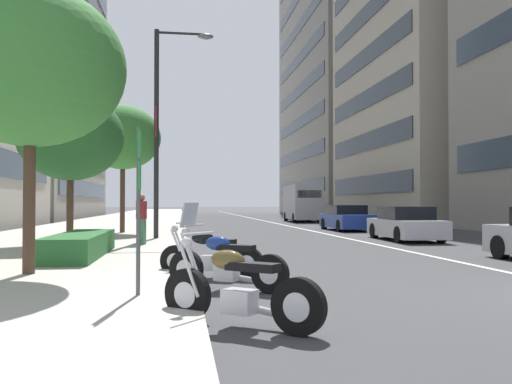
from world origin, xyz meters
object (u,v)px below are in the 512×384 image
car_following_behind (406,225)px  motorcycle_mid_row (224,264)px  street_tree_near_plaza_corner (71,136)px  street_tree_far_plaza (123,138)px  car_lead_in_lane (346,219)px  delivery_van_ahead (302,202)px  motorcycle_by_sign_pole (210,257)px  street_lamp_with_banners (165,113)px  street_tree_by_lamp_post (30,67)px  motorcycle_far_end_row (238,292)px  parking_sign_by_curb (139,190)px  pedestrian_on_plaza (141,219)px

car_following_behind → motorcycle_mid_row: bearing=146.4°
street_tree_near_plaza_corner → street_tree_far_plaza: bearing=-8.1°
street_tree_far_plaza → car_lead_in_lane: bearing=-74.5°
car_lead_in_lane → delivery_van_ahead: 13.60m
motorcycle_by_sign_pole → street_lamp_with_banners: size_ratio=0.25×
car_following_behind → street_tree_by_lamp_post: (-9.59, 11.54, 3.39)m
motorcycle_far_end_row → street_tree_near_plaza_corner: 12.79m
parking_sign_by_curb → street_lamp_with_banners: size_ratio=0.31×
street_tree_by_lamp_post → pedestrian_on_plaza: 7.70m
motorcycle_by_sign_pole → pedestrian_on_plaza: pedestrian_on_plaza is taller
car_lead_in_lane → motorcycle_by_sign_pole: bearing=154.2°
car_lead_in_lane → street_tree_by_lamp_post: street_tree_by_lamp_post is taller
motorcycle_mid_row → pedestrian_on_plaza: (8.32, 1.95, 0.51)m
street_lamp_with_banners → street_tree_by_lamp_post: (-9.98, 2.20, -0.85)m
motorcycle_far_end_row → delivery_van_ahead: (35.05, -8.83, 1.11)m
street_tree_by_lamp_post → motorcycle_far_end_row: bearing=-140.3°
car_following_behind → delivery_van_ahead: size_ratio=0.74×
car_following_behind → parking_sign_by_curb: size_ratio=1.84×
pedestrian_on_plaza → parking_sign_by_curb: bearing=102.7°
motorcycle_mid_row → street_tree_near_plaza_corner: bearing=-31.2°
motorcycle_by_sign_pole → street_tree_far_plaza: bearing=-53.0°
car_following_behind → street_tree_by_lamp_post: 15.38m
motorcycle_by_sign_pole → street_tree_far_plaza: size_ratio=0.35×
motorcycle_far_end_row → street_tree_by_lamp_post: 6.49m
car_lead_in_lane → street_lamp_with_banners: size_ratio=0.56×
street_tree_near_plaza_corner → pedestrian_on_plaza: street_tree_near_plaza_corner is taller
street_tree_far_plaza → street_tree_near_plaza_corner: bearing=171.9°
street_tree_far_plaza → car_following_behind: bearing=-112.1°
motorcycle_far_end_row → motorcycle_by_sign_pole: motorcycle_far_end_row is taller
street_tree_by_lamp_post → street_tree_near_plaza_corner: bearing=5.6°
car_lead_in_lane → street_tree_by_lamp_post: bearing=145.9°
street_lamp_with_banners → street_tree_far_plaza: (4.21, 1.98, -0.46)m
motorcycle_far_end_row → street_tree_far_plaza: bearing=-41.0°
motorcycle_mid_row → delivery_van_ahead: delivery_van_ahead is taller
car_following_behind → motorcycle_by_sign_pole: bearing=141.8°
motorcycle_by_sign_pole → car_following_behind: car_following_behind is taller
car_following_behind → street_lamp_with_banners: bearing=90.0°
motorcycle_mid_row → street_tree_near_plaza_corner: 10.38m
delivery_van_ahead → street_tree_far_plaza: 20.80m
street_tree_near_plaza_corner → pedestrian_on_plaza: (-0.60, -2.30, -2.67)m
delivery_van_ahead → parking_sign_by_curb: (-33.51, 10.10, 0.13)m
car_following_behind → delivery_van_ahead: (21.30, -0.75, 0.91)m
car_lead_in_lane → street_lamp_with_banners: bearing=127.8°
car_lead_in_lane → street_tree_by_lamp_post: 21.13m
car_lead_in_lane → street_tree_far_plaza: 12.39m
street_tree_far_plaza → street_lamp_with_banners: bearing=-154.8°
motorcycle_far_end_row → pedestrian_on_plaza: bearing=-41.3°
delivery_van_ahead → street_tree_near_plaza_corner: street_tree_near_plaza_corner is taller
pedestrian_on_plaza → street_tree_by_lamp_post: bearing=86.1°
motorcycle_mid_row → pedestrian_on_plaza: 8.57m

